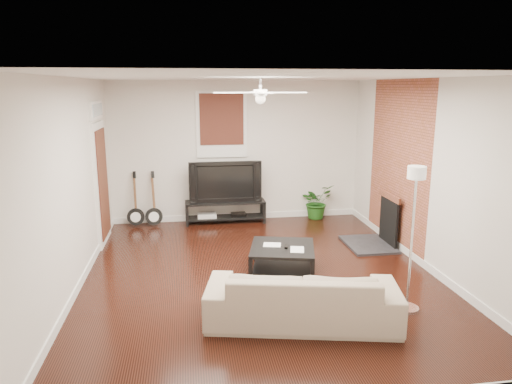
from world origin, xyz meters
TOP-DOWN VIEW (x-y plane):
  - room at (0.00, 0.00)m, footprint 5.01×6.01m
  - brick_accent at (2.49, 1.00)m, footprint 0.02×2.20m
  - fireplace at (2.20, 1.00)m, footprint 0.80×1.10m
  - window_back at (-0.30, 2.97)m, footprint 1.00×0.06m
  - door_left at (-2.46, 1.90)m, footprint 0.08×1.00m
  - tv_stand at (-0.27, 2.78)m, footprint 1.59×0.42m
  - tv at (-0.27, 2.80)m, footprint 1.42×0.19m
  - coffee_table at (0.35, 0.09)m, footprint 1.10×1.10m
  - sofa at (0.27, -1.43)m, footprint 2.33×1.30m
  - floor_lamp at (1.62, -1.33)m, footprint 0.35×0.35m
  - potted_plant at (1.63, 2.82)m, footprint 0.83×0.80m
  - guitar_left at (-2.02, 2.75)m, footprint 0.36×0.27m
  - guitar_right at (-1.67, 2.72)m, footprint 0.38×0.30m
  - ceiling_fan at (0.00, 0.00)m, footprint 1.24×1.24m

SIDE VIEW (x-z plane):
  - coffee_table at x=0.35m, z-range 0.00..0.38m
  - tv_stand at x=-0.27m, z-range 0.00..0.44m
  - sofa at x=0.27m, z-range 0.00..0.64m
  - potted_plant at x=1.63m, z-range 0.00..0.71m
  - fireplace at x=2.20m, z-range 0.00..0.92m
  - guitar_left at x=-2.02m, z-range 0.00..1.09m
  - guitar_right at x=-1.67m, z-range 0.00..1.09m
  - tv at x=-0.27m, z-range 0.44..1.26m
  - floor_lamp at x=1.62m, z-range 0.00..1.80m
  - door_left at x=-2.46m, z-range 0.00..2.50m
  - room at x=0.00m, z-range 0.00..2.80m
  - brick_accent at x=2.49m, z-range 0.00..2.80m
  - window_back at x=-0.30m, z-range 1.30..2.60m
  - ceiling_fan at x=0.00m, z-range 2.44..2.76m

